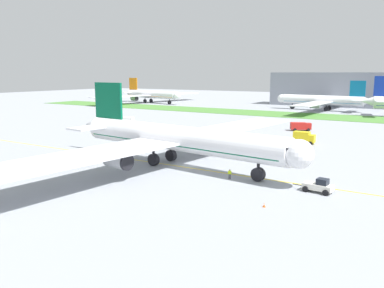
{
  "coord_description": "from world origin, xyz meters",
  "views": [
    {
      "loc": [
        39.72,
        -61.6,
        17.51
      ],
      "look_at": [
        -2.02,
        5.46,
        3.38
      ],
      "focal_mm": 37.01,
      "sensor_mm": 36.0,
      "label": 1
    }
  ],
  "objects_px": {
    "parked_airliner_far_left": "(151,94)",
    "parked_airliner_far_centre": "(323,100)",
    "ground_crew_wingwalker_port": "(230,173)",
    "service_truck_catering_van": "(301,126)",
    "service_truck_fuel_bowser": "(126,122)",
    "service_truck_baggage_loader": "(304,137)",
    "traffic_cone_near_nose": "(264,205)",
    "airliner_foreground": "(173,138)",
    "pushback_tug": "(319,186)"
  },
  "relations": [
    {
      "from": "parked_airliner_far_left",
      "to": "service_truck_baggage_loader",
      "type": "bearing_deg",
      "value": -37.45
    },
    {
      "from": "traffic_cone_near_nose",
      "to": "service_truck_fuel_bowser",
      "type": "xyz_separation_m",
      "value": [
        -69.43,
        51.87,
        1.41
      ]
    },
    {
      "from": "parked_airliner_far_left",
      "to": "parked_airliner_far_centre",
      "type": "relative_size",
      "value": 1.08
    },
    {
      "from": "service_truck_fuel_bowser",
      "to": "parked_airliner_far_left",
      "type": "xyz_separation_m",
      "value": [
        -59.73,
        90.35,
        3.32
      ]
    },
    {
      "from": "service_truck_baggage_loader",
      "to": "parked_airliner_far_left",
      "type": "height_order",
      "value": "parked_airliner_far_left"
    },
    {
      "from": "ground_crew_wingwalker_port",
      "to": "service_truck_fuel_bowser",
      "type": "distance_m",
      "value": 72.23
    },
    {
      "from": "airliner_foreground",
      "to": "service_truck_fuel_bowser",
      "type": "height_order",
      "value": "airliner_foreground"
    },
    {
      "from": "airliner_foreground",
      "to": "traffic_cone_near_nose",
      "type": "distance_m",
      "value": 28.2
    },
    {
      "from": "traffic_cone_near_nose",
      "to": "parked_airliner_far_centre",
      "type": "relative_size",
      "value": 0.01
    },
    {
      "from": "parked_airliner_far_centre",
      "to": "service_truck_fuel_bowser",
      "type": "bearing_deg",
      "value": -113.77
    },
    {
      "from": "airliner_foreground",
      "to": "service_truck_fuel_bowser",
      "type": "xyz_separation_m",
      "value": [
        -45.31,
        38.13,
        -3.6
      ]
    },
    {
      "from": "service_truck_baggage_loader",
      "to": "traffic_cone_near_nose",
      "type": "bearing_deg",
      "value": -79.3
    },
    {
      "from": "ground_crew_wingwalker_port",
      "to": "parked_airliner_far_centre",
      "type": "relative_size",
      "value": 0.02
    },
    {
      "from": "airliner_foreground",
      "to": "pushback_tug",
      "type": "distance_m",
      "value": 29.07
    },
    {
      "from": "pushback_tug",
      "to": "parked_airliner_far_centre",
      "type": "relative_size",
      "value": 0.09
    },
    {
      "from": "ground_crew_wingwalker_port",
      "to": "service_truck_catering_van",
      "type": "height_order",
      "value": "service_truck_catering_van"
    },
    {
      "from": "pushback_tug",
      "to": "ground_crew_wingwalker_port",
      "type": "xyz_separation_m",
      "value": [
        -14.74,
        -0.05,
        0.0
      ]
    },
    {
      "from": "ground_crew_wingwalker_port",
      "to": "service_truck_baggage_loader",
      "type": "xyz_separation_m",
      "value": [
        0.74,
        40.2,
        0.64
      ]
    },
    {
      "from": "service_truck_fuel_bowser",
      "to": "parked_airliner_far_centre",
      "type": "distance_m",
      "value": 102.3
    },
    {
      "from": "airliner_foreground",
      "to": "ground_crew_wingwalker_port",
      "type": "xyz_separation_m",
      "value": [
        13.82,
        -3.33,
        -4.28
      ]
    },
    {
      "from": "service_truck_baggage_loader",
      "to": "service_truck_fuel_bowser",
      "type": "xyz_separation_m",
      "value": [
        -59.88,
        1.27,
        0.04
      ]
    },
    {
      "from": "ground_crew_wingwalker_port",
      "to": "parked_airliner_far_centre",
      "type": "height_order",
      "value": "parked_airliner_far_centre"
    },
    {
      "from": "pushback_tug",
      "to": "service_truck_baggage_loader",
      "type": "bearing_deg",
      "value": 109.22
    },
    {
      "from": "airliner_foreground",
      "to": "parked_airliner_far_centre",
      "type": "bearing_deg",
      "value": 91.79
    },
    {
      "from": "airliner_foreground",
      "to": "service_truck_baggage_loader",
      "type": "bearing_deg",
      "value": 68.45
    },
    {
      "from": "pushback_tug",
      "to": "service_truck_baggage_loader",
      "type": "relative_size",
      "value": 1.18
    },
    {
      "from": "pushback_tug",
      "to": "traffic_cone_near_nose",
      "type": "height_order",
      "value": "pushback_tug"
    },
    {
      "from": "traffic_cone_near_nose",
      "to": "service_truck_baggage_loader",
      "type": "distance_m",
      "value": 51.52
    },
    {
      "from": "parked_airliner_far_left",
      "to": "traffic_cone_near_nose",
      "type": "bearing_deg",
      "value": -47.75
    },
    {
      "from": "service_truck_fuel_bowser",
      "to": "parked_airliner_far_left",
      "type": "height_order",
      "value": "parked_airliner_far_left"
    },
    {
      "from": "parked_airliner_far_left",
      "to": "service_truck_catering_van",
      "type": "bearing_deg",
      "value": -31.68
    },
    {
      "from": "service_truck_baggage_loader",
      "to": "service_truck_catering_van",
      "type": "xyz_separation_m",
      "value": [
        -7.55,
        22.46,
        -0.2
      ]
    },
    {
      "from": "pushback_tug",
      "to": "parked_airliner_far_centre",
      "type": "distance_m",
      "value": 138.94
    },
    {
      "from": "service_truck_catering_van",
      "to": "parked_airliner_far_centre",
      "type": "relative_size",
      "value": 0.09
    },
    {
      "from": "airliner_foreground",
      "to": "service_truck_catering_van",
      "type": "height_order",
      "value": "airliner_foreground"
    },
    {
      "from": "airliner_foreground",
      "to": "traffic_cone_near_nose",
      "type": "relative_size",
      "value": 153.33
    },
    {
      "from": "ground_crew_wingwalker_port",
      "to": "service_truck_baggage_loader",
      "type": "bearing_deg",
      "value": 88.94
    },
    {
      "from": "parked_airliner_far_left",
      "to": "parked_airliner_far_centre",
      "type": "height_order",
      "value": "parked_airliner_far_left"
    },
    {
      "from": "ground_crew_wingwalker_port",
      "to": "service_truck_baggage_loader",
      "type": "distance_m",
      "value": 40.21
    },
    {
      "from": "pushback_tug",
      "to": "traffic_cone_near_nose",
      "type": "bearing_deg",
      "value": -113.03
    },
    {
      "from": "ground_crew_wingwalker_port",
      "to": "airliner_foreground",
      "type": "bearing_deg",
      "value": 166.44
    },
    {
      "from": "airliner_foreground",
      "to": "parked_airliner_far_centre",
      "type": "distance_m",
      "value": 131.77
    },
    {
      "from": "airliner_foreground",
      "to": "traffic_cone_near_nose",
      "type": "height_order",
      "value": "airliner_foreground"
    },
    {
      "from": "airliner_foreground",
      "to": "service_truck_fuel_bowser",
      "type": "distance_m",
      "value": 59.33
    },
    {
      "from": "ground_crew_wingwalker_port",
      "to": "parked_airliner_far_left",
      "type": "relative_size",
      "value": 0.02
    },
    {
      "from": "airliner_foreground",
      "to": "parked_airliner_far_left",
      "type": "height_order",
      "value": "airliner_foreground"
    },
    {
      "from": "ground_crew_wingwalker_port",
      "to": "service_truck_catering_van",
      "type": "distance_m",
      "value": 63.03
    },
    {
      "from": "service_truck_baggage_loader",
      "to": "parked_airliner_far_left",
      "type": "xyz_separation_m",
      "value": [
        -119.61,
        91.62,
        3.36
      ]
    },
    {
      "from": "airliner_foreground",
      "to": "service_truck_catering_van",
      "type": "relative_size",
      "value": 13.67
    },
    {
      "from": "traffic_cone_near_nose",
      "to": "parked_airliner_far_centre",
      "type": "bearing_deg",
      "value": 100.98
    }
  ]
}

